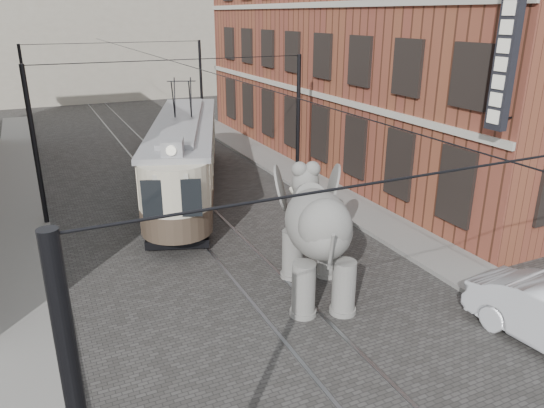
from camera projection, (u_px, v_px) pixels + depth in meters
ground at (242, 261)px, 16.91m from camera, size 120.00×120.00×0.00m
tram_rails at (242, 261)px, 16.90m from camera, size 1.54×80.00×0.02m
sidewalk_right at (391, 229)px, 19.28m from camera, size 2.00×60.00×0.15m
sidewalk_left at (24, 304)px, 14.29m from camera, size 2.00×60.00×0.15m
brick_building at (370, 47)px, 26.87m from camera, size 8.00×26.00×12.00m
distant_block at (80, 21)px, 48.44m from camera, size 28.00×10.00×14.00m
catenary at (187, 140)px, 20.04m from camera, size 11.00×30.20×6.00m
tram at (185, 138)px, 22.55m from camera, size 6.69×12.75×5.00m
elephant at (317, 240)px, 14.39m from camera, size 4.72×6.24×3.39m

